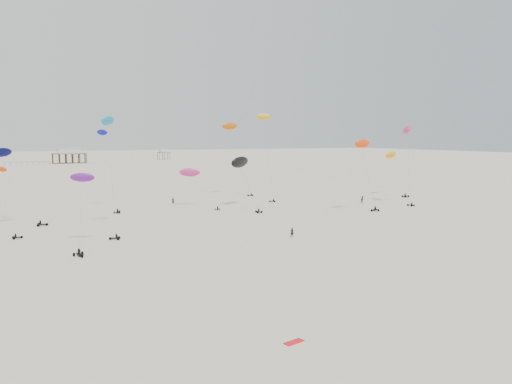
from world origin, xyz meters
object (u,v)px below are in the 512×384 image
pavilion_main (69,157)px  rig_8 (109,141)px  spectator_0 (292,237)px  pavilion_small (164,155)px

pavilion_main → rig_8: 250.50m
spectator_0 → pavilion_main: bearing=-71.3°
pavilion_small → rig_8: size_ratio=0.40×
pavilion_main → spectator_0: pavilion_main is taller
pavilion_main → rig_8: bearing=-93.1°
rig_8 → pavilion_small: bearing=-0.5°
pavilion_main → pavilion_small: (70.00, 30.00, -0.74)m
pavilion_small → pavilion_main: bearing=-156.8°
rig_8 → spectator_0: rig_8 is taller
pavilion_small → rig_8: (-83.64, -279.84, 12.77)m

